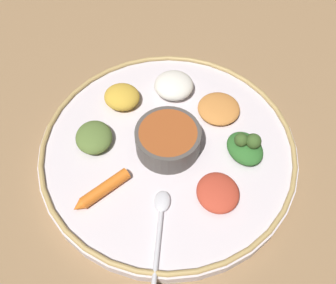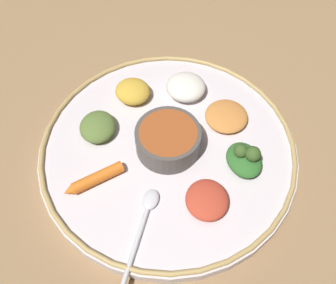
{
  "view_description": "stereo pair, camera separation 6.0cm",
  "coord_description": "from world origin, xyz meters",
  "views": [
    {
      "loc": [
        -0.28,
        0.19,
        0.54
      ],
      "look_at": [
        0.0,
        0.0,
        0.04
      ],
      "focal_mm": 40.56,
      "sensor_mm": 36.0,
      "label": 1
    },
    {
      "loc": [
        -0.31,
        0.13,
        0.54
      ],
      "look_at": [
        0.0,
        0.0,
        0.04
      ],
      "focal_mm": 40.56,
      "sensor_mm": 36.0,
      "label": 2
    }
  ],
  "objects": [
    {
      "name": "greens_pile",
      "position": [
        -0.08,
        -0.1,
        0.04
      ],
      "size": [
        0.07,
        0.06,
        0.04
      ],
      "color": "#2D6628",
      "rests_on": "platter"
    },
    {
      "name": "carrot_near_spoon",
      "position": [
        -0.01,
        0.13,
        0.03
      ],
      "size": [
        0.03,
        0.1,
        0.02
      ],
      "color": "orange",
      "rests_on": "platter"
    },
    {
      "name": "mound_squash",
      "position": [
        0.01,
        -0.11,
        0.03
      ],
      "size": [
        0.09,
        0.09,
        0.02
      ],
      "primitive_type": "ellipsoid",
      "rotation": [
        0.0,
        0.0,
        0.29
      ],
      "color": "#C67A38",
      "rests_on": "platter"
    },
    {
      "name": "platter_rim",
      "position": [
        0.0,
        0.0,
        0.02
      ],
      "size": [
        0.41,
        0.41,
        0.01
      ],
      "primitive_type": "torus",
      "color": "tan",
      "rests_on": "platter"
    },
    {
      "name": "ground_plane",
      "position": [
        0.0,
        0.0,
        0.0
      ],
      "size": [
        2.4,
        2.4,
        0.0
      ],
      "primitive_type": "plane",
      "color": "olive"
    },
    {
      "name": "platter",
      "position": [
        0.0,
        0.0,
        0.01
      ],
      "size": [
        0.42,
        0.42,
        0.02
      ],
      "primitive_type": "cylinder",
      "color": "silver",
      "rests_on": "ground_plane"
    },
    {
      "name": "mound_lentil_yellow",
      "position": [
        0.12,
        0.01,
        0.04
      ],
      "size": [
        0.08,
        0.08,
        0.03
      ],
      "primitive_type": "ellipsoid",
      "rotation": [
        0.0,
        0.0,
        3.76
      ],
      "color": "gold",
      "rests_on": "platter"
    },
    {
      "name": "center_bowl",
      "position": [
        0.0,
        0.0,
        0.04
      ],
      "size": [
        0.1,
        0.1,
        0.04
      ],
      "color": "#4C4742",
      "rests_on": "platter"
    },
    {
      "name": "mound_rice_white",
      "position": [
        0.1,
        -0.08,
        0.04
      ],
      "size": [
        0.1,
        0.1,
        0.03
      ],
      "primitive_type": "ellipsoid",
      "rotation": [
        0.0,
        0.0,
        5.52
      ],
      "color": "silver",
      "rests_on": "platter"
    },
    {
      "name": "spoon",
      "position": [
        -0.11,
        0.09,
        0.03
      ],
      "size": [
        0.14,
        0.12,
        0.01
      ],
      "color": "silver",
      "rests_on": "platter"
    },
    {
      "name": "mound_berbere_red",
      "position": [
        -0.11,
        -0.01,
        0.03
      ],
      "size": [
        0.09,
        0.09,
        0.02
      ],
      "primitive_type": "ellipsoid",
      "rotation": [
        0.0,
        0.0,
        2.74
      ],
      "color": "#B73D28",
      "rests_on": "platter"
    },
    {
      "name": "mound_collards",
      "position": [
        0.07,
        0.09,
        0.03
      ],
      "size": [
        0.08,
        0.08,
        0.03
      ],
      "primitive_type": "ellipsoid",
      "rotation": [
        0.0,
        0.0,
        5.91
      ],
      "color": "#567033",
      "rests_on": "platter"
    }
  ]
}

